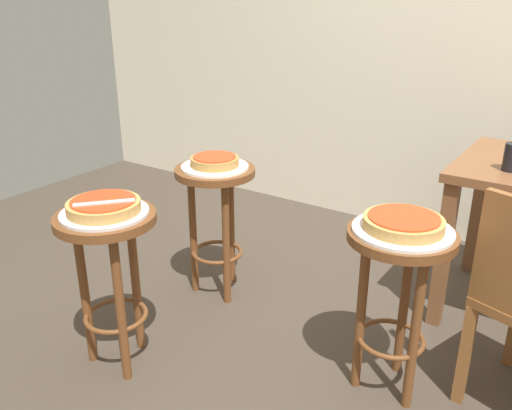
{
  "coord_description": "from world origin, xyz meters",
  "views": [
    {
      "loc": [
        0.65,
        -1.62,
        1.44
      ],
      "look_at": [
        -0.54,
        0.13,
        0.6
      ],
      "focal_mm": 37.74,
      "sensor_mm": 36.0,
      "label": 1
    }
  ],
  "objects_px": {
    "serving_plate_leftside": "(215,167)",
    "cup_near_edge": "(512,157)",
    "pizza_leftside": "(215,161)",
    "serving_plate_foreground": "(105,213)",
    "stool_foreground": "(109,255)",
    "stool_leftside": "(216,202)",
    "pizza_server_knife": "(104,203)",
    "pizza_middle": "(403,223)",
    "pizza_foreground": "(104,206)",
    "serving_plate_middle": "(403,230)",
    "stool_middle": "(398,275)"
  },
  "relations": [
    {
      "from": "serving_plate_middle",
      "to": "stool_leftside",
      "type": "distance_m",
      "value": 1.03
    },
    {
      "from": "serving_plate_foreground",
      "to": "serving_plate_leftside",
      "type": "bearing_deg",
      "value": 90.92
    },
    {
      "from": "pizza_foreground",
      "to": "serving_plate_leftside",
      "type": "xyz_separation_m",
      "value": [
        -0.01,
        0.68,
        -0.03
      ]
    },
    {
      "from": "stool_leftside",
      "to": "pizza_leftside",
      "type": "bearing_deg",
      "value": 180.0
    },
    {
      "from": "pizza_foreground",
      "to": "stool_middle",
      "type": "distance_m",
      "value": 1.11
    },
    {
      "from": "stool_leftside",
      "to": "cup_near_edge",
      "type": "bearing_deg",
      "value": 22.21
    },
    {
      "from": "serving_plate_leftside",
      "to": "pizza_leftside",
      "type": "height_order",
      "value": "pizza_leftside"
    },
    {
      "from": "stool_foreground",
      "to": "pizza_foreground",
      "type": "bearing_deg",
      "value": -90.0
    },
    {
      "from": "pizza_foreground",
      "to": "cup_near_edge",
      "type": "bearing_deg",
      "value": 44.58
    },
    {
      "from": "serving_plate_middle",
      "to": "cup_near_edge",
      "type": "bearing_deg",
      "value": 73.43
    },
    {
      "from": "serving_plate_leftside",
      "to": "pizza_server_knife",
      "type": "distance_m",
      "value": 0.7
    },
    {
      "from": "serving_plate_leftside",
      "to": "cup_near_edge",
      "type": "height_order",
      "value": "cup_near_edge"
    },
    {
      "from": "stool_leftside",
      "to": "cup_near_edge",
      "type": "relative_size",
      "value": 5.62
    },
    {
      "from": "stool_foreground",
      "to": "serving_plate_leftside",
      "type": "xyz_separation_m",
      "value": [
        -0.01,
        0.68,
        0.18
      ]
    },
    {
      "from": "stool_foreground",
      "to": "serving_plate_middle",
      "type": "height_order",
      "value": "serving_plate_middle"
    },
    {
      "from": "serving_plate_middle",
      "to": "pizza_foreground",
      "type": "bearing_deg",
      "value": -154.06
    },
    {
      "from": "pizza_middle",
      "to": "stool_leftside",
      "type": "height_order",
      "value": "pizza_middle"
    },
    {
      "from": "cup_near_edge",
      "to": "pizza_server_knife",
      "type": "xyz_separation_m",
      "value": [
        -1.16,
        -1.19,
        -0.07
      ]
    },
    {
      "from": "serving_plate_middle",
      "to": "stool_leftside",
      "type": "height_order",
      "value": "serving_plate_middle"
    },
    {
      "from": "stool_leftside",
      "to": "stool_middle",
      "type": "bearing_deg",
      "value": -11.6
    },
    {
      "from": "pizza_leftside",
      "to": "cup_near_edge",
      "type": "distance_m",
      "value": 1.3
    },
    {
      "from": "serving_plate_foreground",
      "to": "stool_middle",
      "type": "xyz_separation_m",
      "value": [
        0.98,
        0.48,
        -0.18
      ]
    },
    {
      "from": "cup_near_edge",
      "to": "stool_leftside",
      "type": "bearing_deg",
      "value": -157.79
    },
    {
      "from": "serving_plate_foreground",
      "to": "cup_near_edge",
      "type": "height_order",
      "value": "cup_near_edge"
    },
    {
      "from": "pizza_foreground",
      "to": "cup_near_edge",
      "type": "xyz_separation_m",
      "value": [
        1.19,
        1.17,
        0.1
      ]
    },
    {
      "from": "serving_plate_leftside",
      "to": "pizza_server_knife",
      "type": "relative_size",
      "value": 1.45
    },
    {
      "from": "stool_foreground",
      "to": "serving_plate_foreground",
      "type": "height_order",
      "value": "serving_plate_foreground"
    },
    {
      "from": "stool_middle",
      "to": "serving_plate_middle",
      "type": "relative_size",
      "value": 1.89
    },
    {
      "from": "stool_leftside",
      "to": "serving_plate_leftside",
      "type": "xyz_separation_m",
      "value": [
        -0.0,
        0.0,
        0.18
      ]
    },
    {
      "from": "pizza_leftside",
      "to": "stool_leftside",
      "type": "bearing_deg",
      "value": 0.0
    },
    {
      "from": "serving_plate_middle",
      "to": "serving_plate_foreground",
      "type": "bearing_deg",
      "value": -154.06
    },
    {
      "from": "serving_plate_foreground",
      "to": "pizza_server_knife",
      "type": "height_order",
      "value": "pizza_server_knife"
    },
    {
      "from": "stool_foreground",
      "to": "stool_middle",
      "type": "xyz_separation_m",
      "value": [
        0.98,
        0.48,
        0.0
      ]
    },
    {
      "from": "stool_middle",
      "to": "pizza_middle",
      "type": "xyz_separation_m",
      "value": [
        0.0,
        0.0,
        0.21
      ]
    },
    {
      "from": "pizza_middle",
      "to": "stool_foreground",
      "type": "bearing_deg",
      "value": -154.06
    },
    {
      "from": "stool_leftside",
      "to": "serving_plate_middle",
      "type": "bearing_deg",
      "value": -11.6
    },
    {
      "from": "serving_plate_foreground",
      "to": "serving_plate_middle",
      "type": "height_order",
      "value": "same"
    },
    {
      "from": "stool_leftside",
      "to": "cup_near_edge",
      "type": "height_order",
      "value": "cup_near_edge"
    },
    {
      "from": "pizza_server_knife",
      "to": "stool_leftside",
      "type": "bearing_deg",
      "value": 44.57
    },
    {
      "from": "serving_plate_middle",
      "to": "pizza_leftside",
      "type": "height_order",
      "value": "pizza_leftside"
    },
    {
      "from": "pizza_leftside",
      "to": "pizza_server_knife",
      "type": "xyz_separation_m",
      "value": [
        0.04,
        -0.7,
        0.03
      ]
    },
    {
      "from": "stool_middle",
      "to": "cup_near_edge",
      "type": "relative_size",
      "value": 5.62
    },
    {
      "from": "stool_foreground",
      "to": "pizza_middle",
      "type": "bearing_deg",
      "value": 25.94
    },
    {
      "from": "stool_middle",
      "to": "pizza_server_knife",
      "type": "xyz_separation_m",
      "value": [
        -0.95,
        -0.5,
        0.23
      ]
    },
    {
      "from": "cup_near_edge",
      "to": "serving_plate_leftside",
      "type": "bearing_deg",
      "value": -157.79
    },
    {
      "from": "serving_plate_leftside",
      "to": "cup_near_edge",
      "type": "xyz_separation_m",
      "value": [
        1.2,
        0.49,
        0.13
      ]
    },
    {
      "from": "pizza_middle",
      "to": "cup_near_edge",
      "type": "height_order",
      "value": "cup_near_edge"
    },
    {
      "from": "stool_foreground",
      "to": "serving_plate_foreground",
      "type": "xyz_separation_m",
      "value": [
        0.0,
        -0.0,
        0.18
      ]
    },
    {
      "from": "serving_plate_leftside",
      "to": "pizza_server_knife",
      "type": "bearing_deg",
      "value": -86.65
    },
    {
      "from": "stool_foreground",
      "to": "stool_leftside",
      "type": "xyz_separation_m",
      "value": [
        -0.01,
        0.68,
        0.0
      ]
    }
  ]
}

